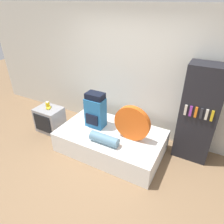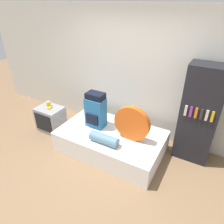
{
  "view_description": "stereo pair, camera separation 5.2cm",
  "coord_description": "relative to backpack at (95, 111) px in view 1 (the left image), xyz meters",
  "views": [
    {
      "loc": [
        1.5,
        -1.92,
        2.65
      ],
      "look_at": [
        0.01,
        0.82,
        0.86
      ],
      "focal_mm": 32.0,
      "sensor_mm": 36.0,
      "label": 1
    },
    {
      "loc": [
        1.55,
        -1.9,
        2.65
      ],
      "look_at": [
        0.01,
        0.82,
        0.86
      ],
      "focal_mm": 32.0,
      "sensor_mm": 36.0,
      "label": 2
    }
  ],
  "objects": [
    {
      "name": "sleeping_roll",
      "position": [
        0.43,
        -0.41,
        -0.25
      ],
      "size": [
        0.53,
        0.18,
        0.18
      ],
      "color": "#5B849E",
      "rests_on": "bed"
    },
    {
      "name": "ground_plane",
      "position": [
        0.39,
        -0.88,
        -0.76
      ],
      "size": [
        16.0,
        16.0,
        0.0
      ],
      "primitive_type": "plane",
      "color": "#846647"
    },
    {
      "name": "canister",
      "position": [
        -1.22,
        -0.06,
        -0.14
      ],
      "size": [
        0.09,
        0.09,
        0.12
      ],
      "color": "gold",
      "rests_on": "television"
    },
    {
      "name": "tent_bag",
      "position": [
        0.8,
        -0.06,
        -0.01
      ],
      "size": [
        0.66,
        0.1,
        0.66
      ],
      "color": "#E05B19",
      "rests_on": "bed"
    },
    {
      "name": "bookshelf",
      "position": [
        1.79,
        0.54,
        0.14
      ],
      "size": [
        0.61,
        0.44,
        1.78
      ],
      "color": "black",
      "rests_on": "ground_plane"
    },
    {
      "name": "banana_bunch",
      "position": [
        -1.13,
        -0.11,
        -0.18
      ],
      "size": [
        0.11,
        0.14,
        0.03
      ],
      "color": "yellow",
      "rests_on": "television"
    },
    {
      "name": "bed",
      "position": [
        0.38,
        -0.06,
        -0.55
      ],
      "size": [
        1.99,
        1.19,
        0.41
      ],
      "color": "white",
      "rests_on": "ground_plane"
    },
    {
      "name": "backpack",
      "position": [
        0.0,
        0.0,
        0.0
      ],
      "size": [
        0.37,
        0.28,
        0.71
      ],
      "color": "#23669E",
      "rests_on": "bed"
    },
    {
      "name": "television",
      "position": [
        -1.16,
        -0.12,
        -0.48
      ],
      "size": [
        0.57,
        0.46,
        0.56
      ],
      "color": "#939399",
      "rests_on": "ground_plane"
    },
    {
      "name": "wall_back",
      "position": [
        0.39,
        0.82,
        0.54
      ],
      "size": [
        8.0,
        0.05,
        2.6
      ],
      "color": "silver",
      "rests_on": "ground_plane"
    }
  ]
}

